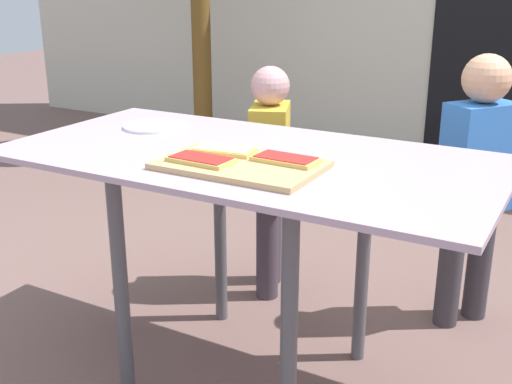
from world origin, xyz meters
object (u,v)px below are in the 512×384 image
object	(u,v)px
dining_table	(248,186)
pizza_slice_far_right	(286,159)
cutting_board	(240,165)
child_left	(270,171)
pizza_slice_far_left	(223,150)
child_right	(475,176)
pizza_slice_near_left	(201,160)
plate_white_left	(155,126)

from	to	relation	value
dining_table	pizza_slice_far_right	world-z (taller)	pizza_slice_far_right
cutting_board	pizza_slice_far_right	world-z (taller)	pizza_slice_far_right
cutting_board	child_left	distance (m)	0.82
pizza_slice_far_left	child_right	size ratio (longest dim) A/B	0.19
dining_table	cutting_board	xyz separation A→B (m)	(0.06, -0.14, 0.11)
pizza_slice_far_right	child_right	xyz separation A→B (m)	(0.37, 0.79, -0.21)
pizza_slice_near_left	pizza_slice_far_left	bearing A→B (deg)	89.37
dining_table	child_right	distance (m)	0.89
child_left	child_right	distance (m)	0.78
dining_table	plate_white_left	size ratio (longest dim) A/B	6.87
cutting_board	pizza_slice_near_left	world-z (taller)	pizza_slice_near_left
plate_white_left	child_left	size ratio (longest dim) A/B	0.23
pizza_slice_far_left	child_left	size ratio (longest dim) A/B	0.20
dining_table	child_left	size ratio (longest dim) A/B	1.56
pizza_slice_far_right	plate_white_left	world-z (taller)	pizza_slice_far_right
pizza_slice_near_left	child_left	size ratio (longest dim) A/B	0.19
pizza_slice_near_left	child_left	bearing A→B (deg)	104.19
dining_table	child_right	bearing A→B (deg)	53.35
dining_table	child_left	world-z (taller)	child_left
child_left	child_right	xyz separation A→B (m)	(0.76, 0.13, 0.06)
plate_white_left	dining_table	bearing A→B (deg)	-16.95
pizza_slice_far_left	plate_white_left	distance (m)	0.46
pizza_slice_far_left	child_left	distance (m)	0.74
pizza_slice_far_right	child_left	size ratio (longest dim) A/B	0.20
pizza_slice_far_right	plate_white_left	size ratio (longest dim) A/B	0.86
pizza_slice_near_left	child_right	size ratio (longest dim) A/B	0.18
cutting_board	pizza_slice_far_right	xyz separation A→B (m)	(0.11, 0.06, 0.02)
pizza_slice_near_left	plate_white_left	world-z (taller)	pizza_slice_near_left
dining_table	pizza_slice_far_right	size ratio (longest dim) A/B	8.00
cutting_board	child_right	bearing A→B (deg)	60.81
pizza_slice_near_left	child_right	distance (m)	1.08
pizza_slice_far_left	plate_white_left	world-z (taller)	pizza_slice_far_left
dining_table	cutting_board	size ratio (longest dim) A/B	3.35
plate_white_left	child_right	distance (m)	1.15
dining_table	pizza_slice_far_right	xyz separation A→B (m)	(0.16, -0.07, 0.12)
child_right	pizza_slice_near_left	bearing A→B (deg)	-122.21
child_left	dining_table	bearing A→B (deg)	-68.23
cutting_board	child_right	xyz separation A→B (m)	(0.47, 0.85, -0.19)
pizza_slice_near_left	child_right	world-z (taller)	child_right
pizza_slice_far_right	child_right	bearing A→B (deg)	64.88
child_left	pizza_slice_far_left	bearing A→B (deg)	-73.41
dining_table	child_left	bearing A→B (deg)	111.77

